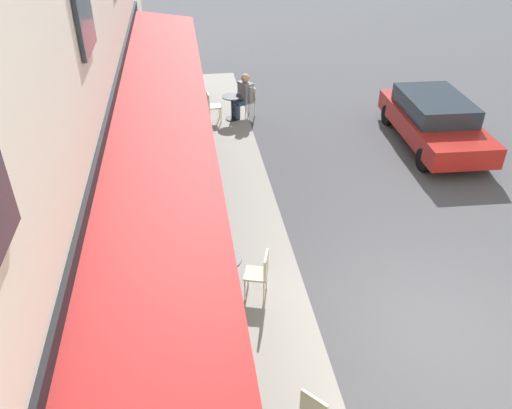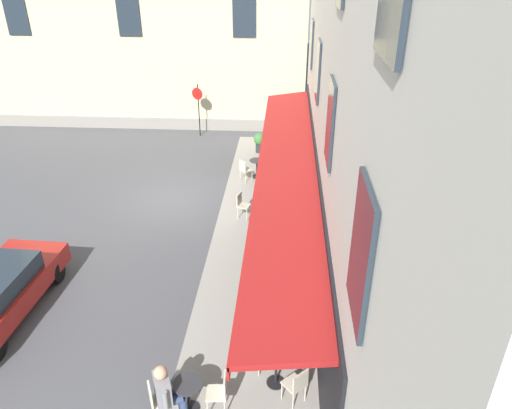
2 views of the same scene
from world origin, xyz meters
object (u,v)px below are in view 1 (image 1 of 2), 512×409
object	(u,v)px
cafe_table_far_end	(232,104)
cafe_chair_cream_under_awning	(190,121)
seated_companion_in_grey	(243,94)
cafe_table_streetside	(225,270)
cafe_chair_cream_by_window	(193,260)
cafe_chair_cream_near_door	(211,104)
seated_patron_in_blue	(203,255)
cafe_table_near_entrance	(176,117)
cafe_chair_cream_corner_right	(161,110)
parked_car_red	(434,120)
cafe_chair_cream_facing_street	(249,98)
cafe_chair_cream_back_row	(260,271)

from	to	relation	value
cafe_table_far_end	cafe_chair_cream_under_awning	bearing A→B (deg)	-46.26
seated_companion_in_grey	cafe_table_streetside	bearing A→B (deg)	-9.49
cafe_chair_cream_by_window	cafe_chair_cream_near_door	bearing A→B (deg)	173.26
seated_patron_in_blue	seated_companion_in_grey	bearing A→B (deg)	167.65
cafe_table_near_entrance	cafe_chair_cream_by_window	bearing A→B (deg)	1.84
cafe_chair_cream_corner_right	cafe_chair_cream_near_door	distance (m)	1.54
cafe_chair_cream_under_awning	cafe_chair_cream_corner_right	distance (m)	1.26
cafe_table_streetside	cafe_chair_cream_near_door	size ratio (longest dim) A/B	0.82
cafe_chair_cream_by_window	cafe_table_far_end	xyz separation A→B (m)	(-7.47, 1.51, -0.06)
cafe_chair_cream_under_awning	cafe_table_streetside	distance (m)	6.51
cafe_table_near_entrance	seated_patron_in_blue	world-z (taller)	seated_patron_in_blue
cafe_chair_cream_under_awning	parked_car_red	size ratio (longest dim) A/B	0.21
cafe_chair_cream_by_window	parked_car_red	xyz separation A→B (m)	(-4.97, 6.88, 0.16)
cafe_table_streetside	cafe_chair_cream_by_window	world-z (taller)	cafe_chair_cream_by_window
cafe_table_far_end	cafe_table_near_entrance	bearing A→B (deg)	-65.77
seated_patron_in_blue	seated_companion_in_grey	distance (m)	7.92
cafe_table_far_end	cafe_chair_cream_near_door	bearing A→B (deg)	-86.04
cafe_chair_cream_facing_street	seated_patron_in_blue	world-z (taller)	seated_patron_in_blue
cafe_chair_cream_corner_right	cafe_table_near_entrance	bearing A→B (deg)	42.70
cafe_table_streetside	cafe_chair_cream_near_door	bearing A→B (deg)	177.66
cafe_table_streetside	cafe_chair_cream_near_door	xyz separation A→B (m)	(-7.71, 0.31, 0.06)
cafe_table_near_entrance	seated_companion_in_grey	xyz separation A→B (m)	(-0.94, 2.10, 0.23)
cafe_table_far_end	cafe_chair_cream_by_window	bearing A→B (deg)	-11.41
cafe_table_near_entrance	cafe_table_streetside	distance (m)	7.02
cafe_chair_cream_under_awning	parked_car_red	distance (m)	6.80
cafe_chair_cream_corner_right	cafe_chair_cream_back_row	world-z (taller)	same
cafe_table_near_entrance	cafe_chair_cream_under_awning	distance (m)	0.63
cafe_chair_cream_by_window	seated_patron_in_blue	xyz separation A→B (m)	(0.10, 0.19, 0.17)
cafe_chair_cream_under_awning	seated_companion_in_grey	size ratio (longest dim) A/B	0.67
cafe_chair_cream_back_row	cafe_chair_cream_near_door	world-z (taller)	same
cafe_table_streetside	seated_patron_in_blue	size ratio (longest dim) A/B	0.56
cafe_table_far_end	cafe_chair_cream_near_door	size ratio (longest dim) A/B	0.82
cafe_chair_cream_near_door	cafe_chair_cream_by_window	bearing A→B (deg)	-6.74
seated_patron_in_blue	cafe_table_streetside	bearing A→B (deg)	62.93
cafe_table_near_entrance	cafe_chair_cream_back_row	distance (m)	7.30
cafe_chair_cream_facing_street	cafe_chair_cream_near_door	bearing A→B (deg)	-76.06
cafe_chair_cream_facing_street	seated_companion_in_grey	xyz separation A→B (m)	(0.09, -0.20, 0.17)
cafe_table_far_end	seated_companion_in_grey	xyz separation A→B (m)	(-0.17, 0.38, 0.23)
cafe_table_near_entrance	parked_car_red	world-z (taller)	parked_car_red
cafe_table_near_entrance	cafe_chair_cream_facing_street	distance (m)	2.52
cafe_table_streetside	seated_companion_in_grey	xyz separation A→B (m)	(-7.92, 1.32, 0.23)
cafe_chair_cream_corner_right	seated_companion_in_grey	xyz separation A→B (m)	(-0.48, 2.53, 0.17)
cafe_chair_cream_corner_right	cafe_chair_cream_facing_street	size ratio (longest dim) A/B	1.00
cafe_chair_cream_facing_street	seated_companion_in_grey	distance (m)	0.28
seated_companion_in_grey	parked_car_red	distance (m)	5.66
cafe_table_streetside	seated_patron_in_blue	world-z (taller)	seated_patron_in_blue
seated_patron_in_blue	cafe_chair_cream_near_door	bearing A→B (deg)	174.80
cafe_table_near_entrance	cafe_table_far_end	bearing A→B (deg)	114.23
cafe_chair_cream_under_awning	seated_companion_in_grey	xyz separation A→B (m)	(-1.43, 1.69, 0.17)
cafe_chair_cream_corner_right	cafe_table_streetside	world-z (taller)	cafe_chair_cream_corner_right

